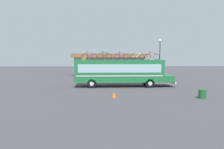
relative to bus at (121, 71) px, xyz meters
name	(u,v)px	position (x,y,z in m)	size (l,w,h in m)	color
ground_plane	(119,87)	(-0.18, 0.00, -1.83)	(120.00, 120.00, 0.00)	#423F44
bus	(121,71)	(0.00, 0.00, 0.00)	(11.55, 2.51, 3.16)	#1E6B38
luggage_bag_1	(84,58)	(-4.31, 0.28, 1.51)	(0.50, 0.33, 0.36)	olive
rooftop_bicycle_1	(89,56)	(-3.68, 0.19, 1.73)	(1.76, 0.44, 0.96)	black
rooftop_bicycle_2	(105,56)	(-1.87, 0.26, 1.74)	(1.72, 0.44, 0.98)	black
rooftop_bicycle_3	(121,57)	(0.10, 0.00, 1.71)	(1.65, 0.44, 0.90)	black
rooftop_bicycle_4	(137,57)	(1.97, 0.00, 1.69)	(1.73, 0.44, 0.86)	black
rooftop_bicycle_5	(152,57)	(3.78, 0.27, 1.73)	(1.78, 0.44, 0.97)	black
roadside_building	(109,64)	(-1.06, 15.94, 0.31)	(13.61, 8.79, 4.19)	#9E9E99
trash_bin	(202,94)	(6.29, -7.16, -1.45)	(0.61, 0.61, 0.77)	#1E592D
traffic_cone	(114,94)	(-1.06, -6.36, -1.59)	(0.35, 0.35, 0.47)	orange
street_lamp	(160,54)	(6.08, 5.15, 2.09)	(0.39, 0.39, 6.09)	#38383D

